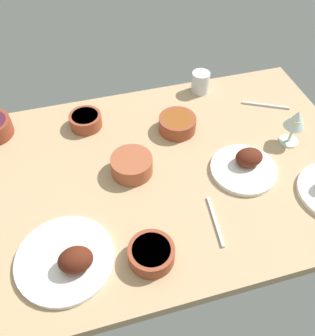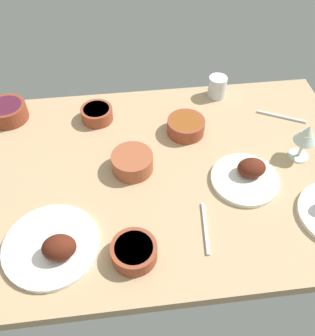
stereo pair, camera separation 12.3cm
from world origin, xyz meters
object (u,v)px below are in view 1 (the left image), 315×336
object	(u,v)px
water_tumbler	(200,82)
spoon_loose	(215,221)
bowl_soup	(177,123)
fork_loose	(266,105)
wine_glass	(296,121)
plate_center_main	(68,259)
bowl_pasta	(151,253)
plate_far_side	(245,165)
bowl_sauce	(86,120)
bowl_cream	(132,165)

from	to	relation	value
water_tumbler	spoon_loose	xyz separation A→B (cm)	(17.50, 62.06, -3.97)
bowl_soup	water_tumbler	size ratio (longest dim) A/B	1.58
fork_loose	wine_glass	bearing A→B (deg)	-66.10
plate_center_main	spoon_loose	size ratio (longest dim) A/B	1.55
plate_center_main	bowl_pasta	size ratio (longest dim) A/B	2.12
water_tumbler	fork_loose	bearing A→B (deg)	143.40
plate_center_main	plate_far_side	size ratio (longest dim) A/B	1.24
bowl_sauce	fork_loose	bearing A→B (deg)	173.80
bowl_cream	wine_glass	world-z (taller)	wine_glass
plate_center_main	bowl_sauce	world-z (taller)	plate_center_main
bowl_cream	bowl_sauce	world-z (taller)	bowl_cream
bowl_sauce	fork_loose	xyz separation A→B (cm)	(-70.66, 7.68, -2.41)
wine_glass	bowl_sauce	bearing A→B (deg)	-22.09
plate_center_main	bowl_sauce	distance (cm)	56.50
plate_center_main	fork_loose	world-z (taller)	plate_center_main
bowl_soup	wine_glass	xyz separation A→B (cm)	(-37.09, 16.95, 6.91)
plate_far_side	wine_glass	xyz separation A→B (cm)	(-21.11, -8.14, 7.95)
plate_center_main	water_tumbler	size ratio (longest dim) A/B	3.16
bowl_sauce	bowl_soup	world-z (taller)	bowl_soup
bowl_pasta	bowl_sauce	bearing A→B (deg)	-81.05
plate_center_main	bowl_cream	world-z (taller)	plate_center_main
bowl_pasta	bowl_soup	bearing A→B (deg)	-115.31
bowl_pasta	water_tumbler	bearing A→B (deg)	-119.73
bowl_pasta	wine_glass	xyz separation A→B (cm)	(-60.05, -31.60, 7.19)
wine_glass	plate_center_main	bearing A→B (deg)	18.01
bowl_cream	bowl_pasta	xyz separation A→B (cm)	(2.08, 32.84, -0.62)
bowl_soup	plate_far_side	bearing A→B (deg)	122.48
plate_center_main	fork_loose	distance (cm)	96.08
bowl_sauce	wine_glass	size ratio (longest dim) A/B	0.85
plate_far_side	bowl_sauce	bearing A→B (deg)	-36.93
bowl_cream	wine_glass	size ratio (longest dim) A/B	0.99
bowl_pasta	fork_loose	size ratio (longest dim) A/B	0.70
wine_glass	water_tumbler	size ratio (longest dim) A/B	1.60
plate_center_main	bowl_soup	distance (cm)	63.00
bowl_cream	fork_loose	distance (cm)	62.30
plate_far_side	bowl_soup	distance (cm)	29.77
fork_loose	plate_center_main	bearing A→B (deg)	-123.25
wine_glass	spoon_loose	world-z (taller)	wine_glass
bowl_cream	bowl_pasta	distance (cm)	32.91
plate_center_main	wine_glass	world-z (taller)	wine_glass
wine_glass	bowl_cream	bearing A→B (deg)	-1.23
plate_far_side	fork_loose	bearing A→B (deg)	-127.90
bowl_pasta	water_tumbler	size ratio (longest dim) A/B	1.49
spoon_loose	bowl_pasta	bearing A→B (deg)	113.03
plate_far_side	spoon_loose	bearing A→B (deg)	44.46
bowl_soup	water_tumbler	bearing A→B (deg)	-128.98
bowl_pasta	water_tumbler	xyz separation A→B (cm)	(-39.14, -68.54, 1.63)
bowl_cream	spoon_loose	size ratio (longest dim) A/B	0.78
bowl_soup	bowl_pasta	bearing A→B (deg)	64.69
plate_center_main	fork_loose	xyz separation A→B (cm)	(-83.61, -47.31, -1.55)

